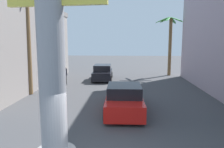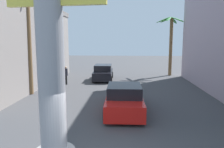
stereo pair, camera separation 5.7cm
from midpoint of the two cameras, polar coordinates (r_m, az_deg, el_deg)
ground_plane at (r=15.70m, az=1.16°, el=-5.93°), size 88.11×88.11×0.00m
building_left at (r=21.52m, az=-26.29°, el=6.93°), size 7.35×16.51×7.26m
neon_sign_pole at (r=6.39m, az=-15.88°, el=14.96°), size 3.18×1.23×10.20m
car_lead at (r=12.45m, az=3.35°, el=-6.47°), size 2.17×5.17×1.56m
car_far at (r=22.27m, az=-2.25°, el=0.33°), size 2.03×4.26×1.56m
palm_tree_mid_left at (r=17.30m, az=-21.18°, el=11.59°), size 2.99×2.76×8.43m
palm_tree_far_right at (r=26.03m, az=15.17°, el=9.05°), size 3.34×3.13×6.68m
pedestrian_far_left at (r=20.35m, az=-11.88°, el=0.05°), size 0.47×0.47×1.67m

